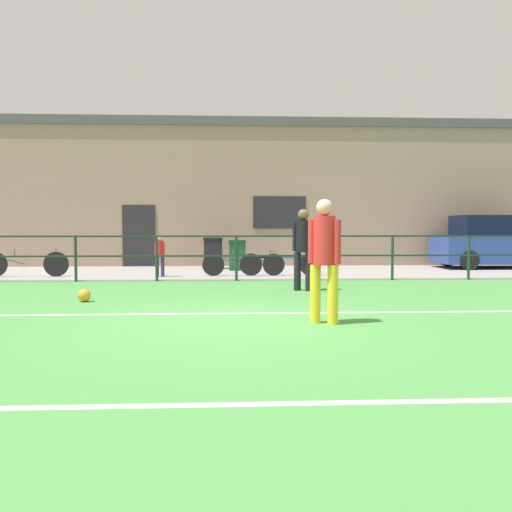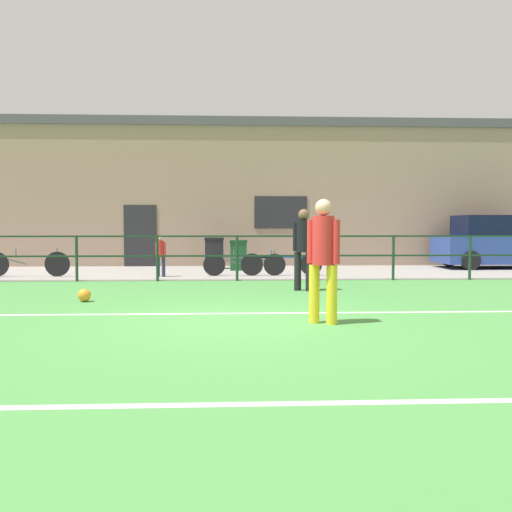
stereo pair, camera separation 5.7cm
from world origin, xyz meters
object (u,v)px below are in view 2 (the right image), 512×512
(player_striker, at_px, (323,253))
(bicycle_parked_3, at_px, (27,264))
(trash_bin_1, at_px, (238,255))
(soccer_ball_match, at_px, (84,295))
(player_goalkeeper, at_px, (304,244))
(parked_car_red, at_px, (500,243))
(trash_bin_0, at_px, (214,253))
(bicycle_parked_1, at_px, (281,264))
(spectator_child, at_px, (161,253))
(bicycle_parked_0, at_px, (244,264))

(player_striker, xyz_separation_m, bicycle_parked_3, (-6.80, 7.42, -0.63))
(bicycle_parked_3, relative_size, trash_bin_1, 2.45)
(soccer_ball_match, distance_m, bicycle_parked_3, 5.72)
(player_striker, xyz_separation_m, soccer_ball_match, (-3.98, 2.46, -0.88))
(player_goalkeeper, xyz_separation_m, parked_car_red, (7.24, 5.91, -0.17))
(soccer_ball_match, relative_size, trash_bin_0, 0.24)
(player_striker, distance_m, bicycle_parked_1, 7.45)
(bicycle_parked_3, bearing_deg, player_striker, -47.49)
(player_striker, relative_size, bicycle_parked_1, 0.78)
(bicycle_parked_3, distance_m, trash_bin_0, 5.63)
(spectator_child, relative_size, trash_bin_0, 1.11)
(bicycle_parked_0, bearing_deg, player_goalkeeper, -70.93)
(soccer_ball_match, relative_size, bicycle_parked_0, 0.10)
(bicycle_parked_1, height_order, trash_bin_0, trash_bin_0)
(soccer_ball_match, bearing_deg, player_goalkeeper, 20.03)
(player_goalkeeper, relative_size, spectator_child, 1.57)
(player_goalkeeper, bearing_deg, parked_car_red, 65.54)
(player_striker, relative_size, trash_bin_0, 1.76)
(bicycle_parked_1, bearing_deg, bicycle_parked_3, 180.00)
(bicycle_parked_0, height_order, bicycle_parked_1, bicycle_parked_1)
(player_goalkeeper, height_order, spectator_child, player_goalkeeper)
(parked_car_red, distance_m, trash_bin_1, 8.58)
(spectator_child, relative_size, bicycle_parked_0, 0.49)
(bicycle_parked_0, bearing_deg, trash_bin_1, 93.97)
(soccer_ball_match, height_order, bicycle_parked_0, bicycle_parked_0)
(player_goalkeeper, xyz_separation_m, trash_bin_0, (-2.08, 6.03, -0.47))
(bicycle_parked_3, bearing_deg, bicycle_parked_1, -0.00)
(bicycle_parked_0, bearing_deg, soccer_ball_match, -121.56)
(parked_car_red, relative_size, trash_bin_1, 4.43)
(trash_bin_0, bearing_deg, trash_bin_1, -42.25)
(soccer_ball_match, bearing_deg, parked_car_red, 33.00)
(trash_bin_0, bearing_deg, bicycle_parked_3, -152.33)
(bicycle_parked_0, bearing_deg, bicycle_parked_3, 180.00)
(soccer_ball_match, height_order, trash_bin_1, trash_bin_1)
(player_goalkeeper, bearing_deg, bicycle_parked_1, 118.99)
(spectator_child, relative_size, bicycle_parked_3, 0.48)
(soccer_ball_match, relative_size, spectator_child, 0.21)
(bicycle_parked_0, relative_size, bicycle_parked_1, 1.01)
(player_goalkeeper, distance_m, parked_car_red, 9.35)
(bicycle_parked_1, bearing_deg, parked_car_red, 18.58)
(parked_car_red, bearing_deg, bicycle_parked_0, -163.55)
(soccer_ball_match, relative_size, parked_car_red, 0.06)
(soccer_ball_match, bearing_deg, spectator_child, 80.62)
(bicycle_parked_3, xyz_separation_m, trash_bin_0, (4.98, 2.61, 0.15))
(spectator_child, bearing_deg, player_striker, 134.81)
(bicycle_parked_1, xyz_separation_m, bicycle_parked_3, (-6.90, 0.00, 0.03))
(spectator_child, relative_size, trash_bin_1, 1.19)
(parked_car_red, xyz_separation_m, trash_bin_1, (-8.56, -0.57, -0.33))
(bicycle_parked_3, bearing_deg, player_goalkeeper, -25.85)
(bicycle_parked_1, relative_size, trash_bin_1, 2.41)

